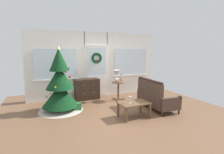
{
  "coord_description": "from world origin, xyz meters",
  "views": [
    {
      "loc": [
        -2.04,
        -4.55,
        1.84
      ],
      "look_at": [
        0.05,
        0.55,
        1.0
      ],
      "focal_mm": 28.03,
      "sensor_mm": 36.0,
      "label": 1
    }
  ],
  "objects_px": {
    "dresser_cabinet": "(87,89)",
    "wine_glass": "(130,98)",
    "table_lamp": "(116,74)",
    "coffee_table": "(134,105)",
    "flower_vase": "(122,79)",
    "side_table": "(118,87)",
    "gift_box": "(77,107)",
    "settee_sofa": "(154,97)",
    "christmas_tree": "(60,87)"
  },
  "relations": [
    {
      "from": "table_lamp",
      "to": "flower_vase",
      "type": "height_order",
      "value": "table_lamp"
    },
    {
      "from": "christmas_tree",
      "to": "dresser_cabinet",
      "type": "height_order",
      "value": "christmas_tree"
    },
    {
      "from": "settee_sofa",
      "to": "wine_glass",
      "type": "xyz_separation_m",
      "value": [
        -1.09,
        -0.41,
        0.19
      ]
    },
    {
      "from": "dresser_cabinet",
      "to": "side_table",
      "type": "distance_m",
      "value": 1.19
    },
    {
      "from": "settee_sofa",
      "to": "flower_vase",
      "type": "bearing_deg",
      "value": 114.28
    },
    {
      "from": "christmas_tree",
      "to": "settee_sofa",
      "type": "height_order",
      "value": "christmas_tree"
    },
    {
      "from": "settee_sofa",
      "to": "table_lamp",
      "type": "height_order",
      "value": "table_lamp"
    },
    {
      "from": "settee_sofa",
      "to": "side_table",
      "type": "bearing_deg",
      "value": 116.87
    },
    {
      "from": "christmas_tree",
      "to": "wine_glass",
      "type": "relative_size",
      "value": 10.18
    },
    {
      "from": "settee_sofa",
      "to": "christmas_tree",
      "type": "bearing_deg",
      "value": 161.09
    },
    {
      "from": "dresser_cabinet",
      "to": "settee_sofa",
      "type": "height_order",
      "value": "settee_sofa"
    },
    {
      "from": "side_table",
      "to": "coffee_table",
      "type": "relative_size",
      "value": 0.79
    },
    {
      "from": "coffee_table",
      "to": "gift_box",
      "type": "relative_size",
      "value": 3.91
    },
    {
      "from": "side_table",
      "to": "wine_glass",
      "type": "height_order",
      "value": "side_table"
    },
    {
      "from": "christmas_tree",
      "to": "dresser_cabinet",
      "type": "xyz_separation_m",
      "value": [
        1.06,
        0.93,
        -0.35
      ]
    },
    {
      "from": "table_lamp",
      "to": "coffee_table",
      "type": "bearing_deg",
      "value": -97.6
    },
    {
      "from": "wine_glass",
      "to": "gift_box",
      "type": "relative_size",
      "value": 0.87
    },
    {
      "from": "settee_sofa",
      "to": "wine_glass",
      "type": "height_order",
      "value": "settee_sofa"
    },
    {
      "from": "side_table",
      "to": "table_lamp",
      "type": "xyz_separation_m",
      "value": [
        -0.06,
        0.04,
        0.48
      ]
    },
    {
      "from": "side_table",
      "to": "table_lamp",
      "type": "relative_size",
      "value": 1.56
    },
    {
      "from": "gift_box",
      "to": "flower_vase",
      "type": "bearing_deg",
      "value": 14.89
    },
    {
      "from": "gift_box",
      "to": "settee_sofa",
      "type": "bearing_deg",
      "value": -18.9
    },
    {
      "from": "settee_sofa",
      "to": "coffee_table",
      "type": "distance_m",
      "value": 1.03
    },
    {
      "from": "flower_vase",
      "to": "coffee_table",
      "type": "bearing_deg",
      "value": -103.46
    },
    {
      "from": "flower_vase",
      "to": "wine_glass",
      "type": "relative_size",
      "value": 1.79
    },
    {
      "from": "settee_sofa",
      "to": "gift_box",
      "type": "xyz_separation_m",
      "value": [
        -2.3,
        0.79,
        -0.26
      ]
    },
    {
      "from": "christmas_tree",
      "to": "wine_glass",
      "type": "bearing_deg",
      "value": -38.98
    },
    {
      "from": "christmas_tree",
      "to": "gift_box",
      "type": "distance_m",
      "value": 0.8
    },
    {
      "from": "christmas_tree",
      "to": "gift_box",
      "type": "bearing_deg",
      "value": -18.98
    },
    {
      "from": "coffee_table",
      "to": "settee_sofa",
      "type": "bearing_deg",
      "value": 22.13
    },
    {
      "from": "wine_glass",
      "to": "settee_sofa",
      "type": "bearing_deg",
      "value": 20.59
    },
    {
      "from": "settee_sofa",
      "to": "table_lamp",
      "type": "relative_size",
      "value": 3.3
    },
    {
      "from": "side_table",
      "to": "flower_vase",
      "type": "bearing_deg",
      "value": -30.96
    },
    {
      "from": "dresser_cabinet",
      "to": "gift_box",
      "type": "bearing_deg",
      "value": -118.51
    },
    {
      "from": "christmas_tree",
      "to": "side_table",
      "type": "xyz_separation_m",
      "value": [
        2.11,
        0.36,
        -0.25
      ]
    },
    {
      "from": "wine_glass",
      "to": "gift_box",
      "type": "distance_m",
      "value": 1.76
    },
    {
      "from": "table_lamp",
      "to": "wine_glass",
      "type": "bearing_deg",
      "value": -101.83
    },
    {
      "from": "gift_box",
      "to": "dresser_cabinet",
      "type": "bearing_deg",
      "value": 61.49
    },
    {
      "from": "table_lamp",
      "to": "coffee_table",
      "type": "distance_m",
      "value": 1.86
    },
    {
      "from": "christmas_tree",
      "to": "side_table",
      "type": "height_order",
      "value": "christmas_tree"
    },
    {
      "from": "side_table",
      "to": "coffee_table",
      "type": "bearing_deg",
      "value": -99.76
    },
    {
      "from": "flower_vase",
      "to": "dresser_cabinet",
      "type": "bearing_deg",
      "value": 151.26
    },
    {
      "from": "dresser_cabinet",
      "to": "coffee_table",
      "type": "height_order",
      "value": "dresser_cabinet"
    },
    {
      "from": "dresser_cabinet",
      "to": "gift_box",
      "type": "distance_m",
      "value": 1.27
    },
    {
      "from": "dresser_cabinet",
      "to": "wine_glass",
      "type": "height_order",
      "value": "dresser_cabinet"
    },
    {
      "from": "side_table",
      "to": "coffee_table",
      "type": "xyz_separation_m",
      "value": [
        -0.29,
        -1.7,
        -0.13
      ]
    },
    {
      "from": "side_table",
      "to": "dresser_cabinet",
      "type": "bearing_deg",
      "value": 151.47
    },
    {
      "from": "dresser_cabinet",
      "to": "gift_box",
      "type": "height_order",
      "value": "dresser_cabinet"
    },
    {
      "from": "coffee_table",
      "to": "gift_box",
      "type": "height_order",
      "value": "coffee_table"
    },
    {
      "from": "table_lamp",
      "to": "gift_box",
      "type": "height_order",
      "value": "table_lamp"
    }
  ]
}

